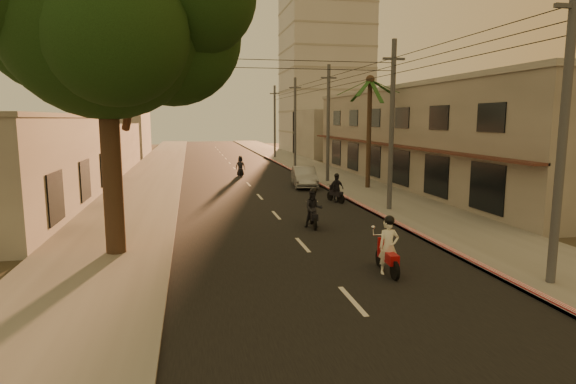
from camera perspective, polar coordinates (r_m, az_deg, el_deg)
name	(u,v)px	position (r m, az deg, el deg)	size (l,w,h in m)	color
ground	(315,260)	(17.24, 3.27, -8.01)	(160.00, 160.00, 0.00)	#383023
road	(249,184)	(36.54, -4.69, 0.91)	(10.00, 140.00, 0.02)	black
sidewalk_right	(343,181)	(38.14, 6.57, 1.28)	(5.00, 140.00, 0.12)	slate
sidewalk_left	(146,186)	(36.44, -16.48, 0.63)	(5.00, 140.00, 0.12)	slate
curb_stripe	(332,191)	(32.69, 5.27, 0.14)	(0.20, 60.00, 0.20)	red
shophouse_row	(433,136)	(38.54, 16.83, 6.40)	(8.80, 34.20, 7.30)	gray
left_building	(17,160)	(31.60, -29.44, 3.31)	(8.20, 24.20, 5.20)	#A39F93
distant_tower	(325,58)	(75.29, 4.40, 15.59)	(12.10, 12.10, 28.00)	#B7B5B2
broadleaf_tree	(116,15)	(18.60, -19.73, 19.13)	(9.60, 8.70, 12.10)	black
palm_tree	(370,86)	(34.29, 9.70, 12.26)	(5.00, 5.00, 8.20)	black
utility_poles	(328,97)	(37.47, 4.82, 11.10)	(1.20, 48.26, 9.00)	#38383A
filler_right	(332,134)	(63.65, 5.25, 6.92)	(8.00, 14.00, 6.00)	#A39F93
filler_left_near	(89,147)	(50.98, -22.56, 4.95)	(8.00, 14.00, 4.40)	#A39F93
filler_left_far	(116,129)	(68.67, -19.76, 6.99)	(8.00, 14.00, 7.00)	#A39F93
scooter_red	(388,248)	(15.80, 11.79, -6.57)	(0.75, 1.96, 1.93)	black
scooter_mid_a	(313,209)	(21.99, 3.04, -2.08)	(1.01, 1.89, 1.86)	black
scooter_mid_b	(336,189)	(28.71, 5.75, 0.35)	(1.19, 1.75, 1.76)	black
scooter_far_a	(240,167)	(41.82, -5.67, 2.97)	(0.88, 1.81, 1.78)	black
parked_car	(304,177)	(35.04, 1.95, 1.80)	(2.09, 4.65, 1.48)	gray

